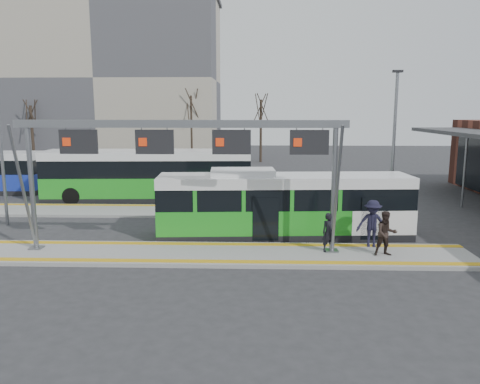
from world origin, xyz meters
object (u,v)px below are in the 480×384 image
at_px(passenger_a, 329,232).
at_px(passenger_c, 372,223).
at_px(hero_bus, 283,206).
at_px(gantry, 184,147).
at_px(passenger_b, 386,234).

bearing_deg(passenger_a, passenger_c, 8.16).
bearing_deg(hero_bus, passenger_a, -63.30).
height_order(hero_bus, passenger_a, hero_bus).
xyz_separation_m(passenger_a, passenger_c, (1.89, 0.79, 0.19)).
relative_size(gantry, passenger_b, 7.45).
relative_size(hero_bus, passenger_c, 5.88).
bearing_deg(passenger_c, hero_bus, 157.78).
relative_size(passenger_a, passenger_b, 0.90).
bearing_deg(gantry, passenger_a, 0.03).
bearing_deg(passenger_c, gantry, -166.50).
bearing_deg(gantry, hero_bus, 34.73).
height_order(gantry, hero_bus, gantry).
relative_size(hero_bus, passenger_b, 6.58).
xyz_separation_m(gantry, passenger_a, (5.71, 0.00, -3.36)).
height_order(passenger_a, passenger_b, passenger_b).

